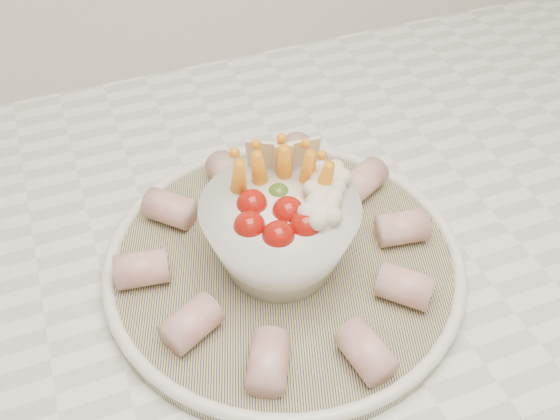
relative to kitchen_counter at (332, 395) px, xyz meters
name	(u,v)px	position (x,y,z in m)	size (l,w,h in m)	color
kitchen_counter	(332,395)	(0.00, 0.00, 0.00)	(2.04, 0.62, 0.92)	beige
serving_platter	(284,261)	(-0.12, -0.08, 0.47)	(0.43, 0.43, 0.02)	navy
veggie_bowl	(282,229)	(-0.12, -0.08, 0.52)	(0.14, 0.14, 0.11)	white
cured_meat_rolls	(283,246)	(-0.12, -0.08, 0.49)	(0.29, 0.30, 0.03)	#B45452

